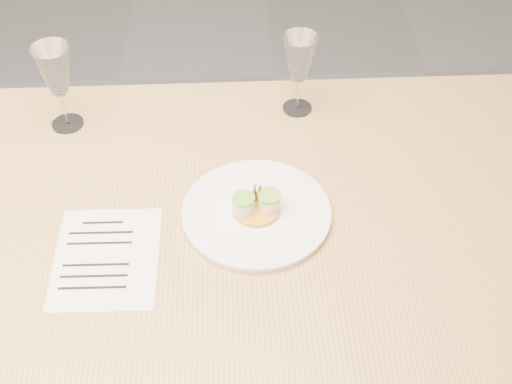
{
  "coord_description": "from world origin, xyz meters",
  "views": [
    {
      "loc": [
        0.47,
        -0.97,
        1.83
      ],
      "look_at": [
        0.52,
        0.06,
        0.8
      ],
      "focal_mm": 50.0,
      "sensor_mm": 36.0,
      "label": 1
    }
  ],
  "objects_px": {
    "recipe_sheet": "(106,257)",
    "wine_glass_3": "(300,60)",
    "dining_table": "(10,259)",
    "dinner_plate": "(257,212)",
    "wine_glass_2": "(55,72)"
  },
  "relations": [
    {
      "from": "wine_glass_3",
      "to": "dining_table",
      "type": "bearing_deg",
      "value": -148.56
    },
    {
      "from": "dinner_plate",
      "to": "wine_glass_3",
      "type": "xyz_separation_m",
      "value": [
        0.11,
        0.35,
        0.13
      ]
    },
    {
      "from": "wine_glass_2",
      "to": "wine_glass_3",
      "type": "xyz_separation_m",
      "value": [
        0.55,
        0.03,
        -0.01
      ]
    },
    {
      "from": "dining_table",
      "to": "wine_glass_3",
      "type": "bearing_deg",
      "value": 31.44
    },
    {
      "from": "dinner_plate",
      "to": "wine_glass_2",
      "type": "height_order",
      "value": "wine_glass_2"
    },
    {
      "from": "wine_glass_2",
      "to": "dining_table",
      "type": "bearing_deg",
      "value": -103.3
    },
    {
      "from": "dinner_plate",
      "to": "recipe_sheet",
      "type": "relative_size",
      "value": 1.18
    },
    {
      "from": "wine_glass_2",
      "to": "wine_glass_3",
      "type": "height_order",
      "value": "wine_glass_2"
    },
    {
      "from": "recipe_sheet",
      "to": "wine_glass_3",
      "type": "height_order",
      "value": "wine_glass_3"
    },
    {
      "from": "dining_table",
      "to": "wine_glass_3",
      "type": "xyz_separation_m",
      "value": [
        0.63,
        0.39,
        0.21
      ]
    },
    {
      "from": "wine_glass_2",
      "to": "wine_glass_3",
      "type": "relative_size",
      "value": 1.05
    },
    {
      "from": "dining_table",
      "to": "dinner_plate",
      "type": "relative_size",
      "value": 7.76
    },
    {
      "from": "dining_table",
      "to": "wine_glass_3",
      "type": "relative_size",
      "value": 11.86
    },
    {
      "from": "dining_table",
      "to": "wine_glass_2",
      "type": "bearing_deg",
      "value": 76.7
    },
    {
      "from": "dinner_plate",
      "to": "wine_glass_2",
      "type": "xyz_separation_m",
      "value": [
        -0.43,
        0.32,
        0.14
      ]
    }
  ]
}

